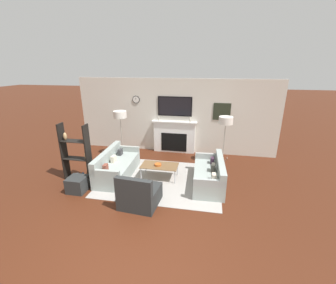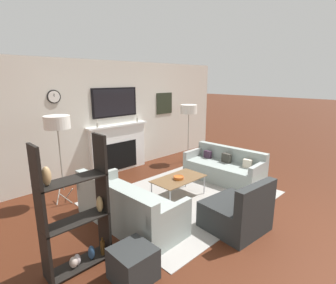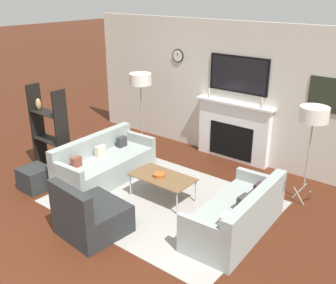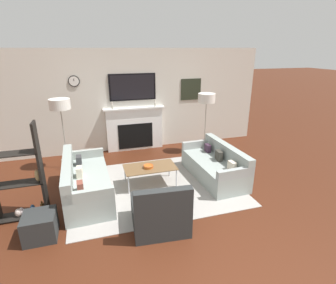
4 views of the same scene
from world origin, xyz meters
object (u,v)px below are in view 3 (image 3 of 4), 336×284
object	(u,v)px
floor_lamp_right	(314,116)
decorative_bowl	(159,175)
couch_right	(237,216)
couch_left	(104,165)
coffee_table	(162,178)
armchair	(91,217)
shelf_unit	(50,135)
floor_lamp_left	(140,80)
ottoman	(35,178)

from	to	relation	value
floor_lamp_right	decorative_bowl	bearing A→B (deg)	-143.14
couch_right	decorative_bowl	xyz separation A→B (m)	(-1.48, 0.05, 0.17)
couch_left	decorative_bowl	distance (m)	1.26
coffee_table	decorative_bowl	world-z (taller)	decorative_bowl
couch_right	armchair	world-z (taller)	armchair
couch_left	armchair	distance (m)	1.72
coffee_table	shelf_unit	world-z (taller)	shelf_unit
armchair	floor_lamp_left	bearing A→B (deg)	118.77
shelf_unit	ottoman	distance (m)	0.90
floor_lamp_left	coffee_table	bearing A→B (deg)	-39.19
shelf_unit	ottoman	size ratio (longest dim) A/B	3.56
shelf_unit	ottoman	world-z (taller)	shelf_unit
armchair	couch_left	bearing A→B (deg)	130.60
floor_lamp_right	ottoman	size ratio (longest dim) A/B	3.51
couch_right	floor_lamp_left	bearing A→B (deg)	154.90
decorative_bowl	floor_lamp_left	distance (m)	2.42
floor_lamp_right	ottoman	distance (m)	4.69
floor_lamp_left	decorative_bowl	bearing A→B (deg)	-40.53
floor_lamp_right	ottoman	xyz separation A→B (m)	(-3.78, -2.48, -1.27)
floor_lamp_left	ottoman	distance (m)	2.82
decorative_bowl	shelf_unit	world-z (taller)	shelf_unit
armchair	coffee_table	bearing A→B (deg)	83.13
coffee_table	floor_lamp_left	distance (m)	2.45
couch_left	shelf_unit	distance (m)	1.17
floor_lamp_right	ottoman	bearing A→B (deg)	-146.75
couch_right	armchair	bearing A→B (deg)	-140.83
decorative_bowl	floor_lamp_left	world-z (taller)	floor_lamp_left
couch_left	floor_lamp_right	xyz separation A→B (m)	(3.12, 1.47, 1.18)
decorative_bowl	floor_lamp_right	world-z (taller)	floor_lamp_right
decorative_bowl	shelf_unit	bearing A→B (deg)	-169.15
couch_right	decorative_bowl	world-z (taller)	couch_right
ottoman	shelf_unit	bearing A→B (deg)	118.88
couch_right	decorative_bowl	distance (m)	1.49
couch_right	ottoman	xyz separation A→B (m)	(-3.38, -1.01, -0.07)
decorative_bowl	floor_lamp_left	xyz separation A→B (m)	(-1.65, 1.41, 1.07)
ottoman	decorative_bowl	bearing A→B (deg)	29.35
armchair	coffee_table	xyz separation A→B (m)	(0.17, 1.39, 0.11)
couch_left	armchair	world-z (taller)	armchair
couch_left	ottoman	world-z (taller)	couch_left
couch_left	armchair	xyz separation A→B (m)	(1.12, -1.30, -0.01)
armchair	floor_lamp_right	distance (m)	3.62
couch_left	couch_right	size ratio (longest dim) A/B	1.07
couch_right	coffee_table	bearing A→B (deg)	176.54
couch_left	decorative_bowl	size ratio (longest dim) A/B	9.37
decorative_bowl	ottoman	distance (m)	2.19
floor_lamp_right	couch_right	bearing A→B (deg)	-105.40
couch_right	floor_lamp_left	distance (m)	3.67
coffee_table	decorative_bowl	bearing A→B (deg)	-141.40
couch_left	coffee_table	size ratio (longest dim) A/B	1.82
floor_lamp_left	floor_lamp_right	distance (m)	3.53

